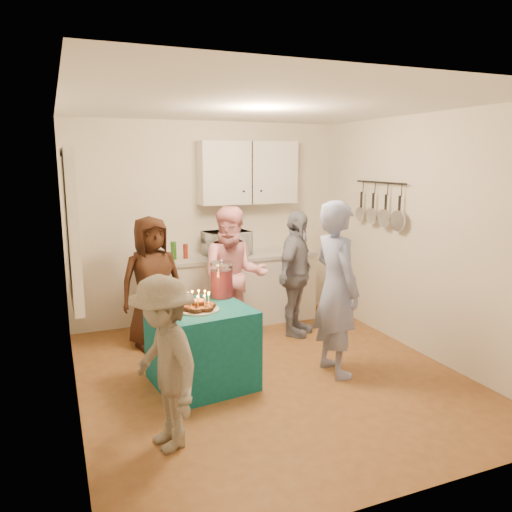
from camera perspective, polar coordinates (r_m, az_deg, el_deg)
name	(u,v)px	position (r m, az deg, el deg)	size (l,w,h in m)	color
floor	(269,375)	(5.13, 1.52, -13.43)	(4.00, 4.00, 0.00)	brown
ceiling	(271,105)	(4.70, 1.69, 16.86)	(4.00, 4.00, 0.00)	white
back_wall	(209,223)	(6.60, -5.44, 3.80)	(3.60, 3.60, 0.00)	silver
left_wall	(68,261)	(4.35, -20.65, -0.58)	(4.00, 4.00, 0.00)	silver
right_wall	(422,236)	(5.70, 18.40, 2.16)	(4.00, 4.00, 0.00)	silver
window_night	(69,226)	(4.61, -20.61, 3.19)	(0.04, 1.00, 1.20)	black
counter	(231,291)	(6.55, -2.86, -3.98)	(2.20, 0.58, 0.86)	white
countertop	(231,257)	(6.44, -2.90, -0.07)	(2.24, 0.62, 0.05)	beige
upper_cabinet	(248,173)	(6.57, -0.93, 9.50)	(1.30, 0.30, 0.80)	white
pot_rack	(378,204)	(6.17, 13.77, 5.84)	(0.12, 1.00, 0.60)	black
microwave	(226,243)	(6.39, -3.39, 1.47)	(0.56, 0.38, 0.31)	white
party_table	(201,346)	(4.83, -6.26, -10.18)	(0.85, 0.85, 0.76)	#0E5A63
donut_cake	(198,301)	(4.60, -6.60, -5.11)	(0.38, 0.38, 0.18)	#381C0C
punch_jar	(222,281)	(4.99, -3.95, -2.83)	(0.22, 0.22, 0.34)	red
man_birthday	(336,289)	(4.97, 9.15, -3.73)	(0.63, 0.42, 1.74)	#8A96C9
woman_back_left	(152,282)	(5.77, -11.81, -2.95)	(0.74, 0.48, 1.50)	#542B18
woman_back_center	(234,277)	(5.69, -2.56, -2.41)	(0.78, 0.61, 1.61)	pink
woman_back_right	(296,274)	(6.04, 4.58, -2.04)	(0.89, 0.37, 1.52)	#0F1435
child_near_left	(164,363)	(3.78, -10.47, -11.98)	(0.85, 0.49, 1.31)	#655C50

